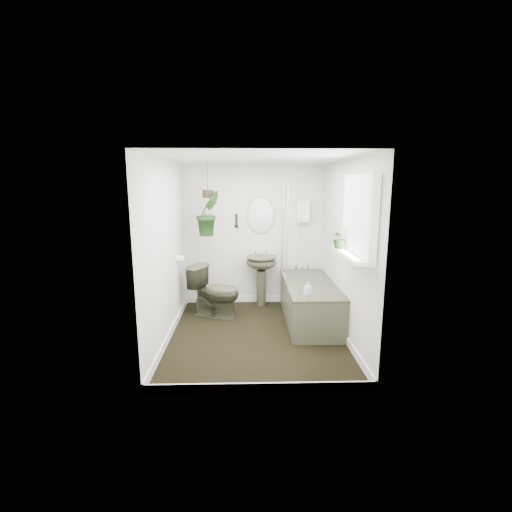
{
  "coord_description": "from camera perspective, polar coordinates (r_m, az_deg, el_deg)",
  "views": [
    {
      "loc": [
        -0.13,
        -4.67,
        2.02
      ],
      "look_at": [
        0.0,
        0.15,
        1.05
      ],
      "focal_mm": 26.0,
      "sensor_mm": 36.0,
      "label": 1
    }
  ],
  "objects": [
    {
      "name": "wall_sconce",
      "position": [
        6.07,
        -3.03,
        5.49
      ],
      "size": [
        0.04,
        0.04,
        0.22
      ],
      "primitive_type": "cylinder",
      "color": "black",
      "rests_on": "wall_back"
    },
    {
      "name": "toilet_roll_holder",
      "position": [
        5.57,
        -11.54,
        -0.46
      ],
      "size": [
        0.11,
        0.11,
        0.11
      ],
      "primitive_type": "cylinder",
      "rotation": [
        0.0,
        1.57,
        0.0
      ],
      "color": "white",
      "rests_on": "wall_left"
    },
    {
      "name": "hanging_plant",
      "position": [
        5.67,
        -7.36,
        6.57
      ],
      "size": [
        0.49,
        0.47,
        0.69
      ],
      "primitive_type": "imported",
      "rotation": [
        0.0,
        0.0,
        0.61
      ],
      "color": "black",
      "rests_on": "ceiling"
    },
    {
      "name": "soap_bottle",
      "position": [
        4.84,
        8.0,
        -4.95
      ],
      "size": [
        0.1,
        0.1,
        0.18
      ],
      "primitive_type": "imported",
      "rotation": [
        0.0,
        0.0,
        0.3
      ],
      "color": "black",
      "rests_on": "bathtub"
    },
    {
      "name": "window_recess",
      "position": [
        4.18,
        15.55,
        5.86
      ],
      "size": [
        0.08,
        1.0,
        0.9
      ],
      "primitive_type": "cube",
      "color": "white",
      "rests_on": "wall_right"
    },
    {
      "name": "sill_plant",
      "position": [
        4.46,
        12.77,
        2.73
      ],
      "size": [
        0.28,
        0.26,
        0.24
      ],
      "primitive_type": "imported",
      "rotation": [
        0.0,
        0.0,
        0.42
      ],
      "color": "black",
      "rests_on": "window_sill"
    },
    {
      "name": "hanging_pot",
      "position": [
        5.66,
        -7.44,
        9.45
      ],
      "size": [
        0.16,
        0.16,
        0.12
      ],
      "primitive_type": "cylinder",
      "color": "#302018",
      "rests_on": "ceiling"
    },
    {
      "name": "wall_front",
      "position": [
        3.38,
        0.74,
        -3.56
      ],
      "size": [
        2.3,
        0.02,
        2.3
      ],
      "primitive_type": "cube",
      "color": "white",
      "rests_on": "ground"
    },
    {
      "name": "bathtub",
      "position": [
        5.54,
        8.26,
        -6.97
      ],
      "size": [
        0.72,
        1.72,
        0.58
      ],
      "primitive_type": null,
      "color": "#373828",
      "rests_on": "floor"
    },
    {
      "name": "wall_left",
      "position": [
        4.86,
        -13.74,
        0.73
      ],
      "size": [
        0.02,
        2.8,
        2.3
      ],
      "primitive_type": "cube",
      "color": "white",
      "rests_on": "ground"
    },
    {
      "name": "bath_screen",
      "position": [
        5.75,
        4.47,
        3.93
      ],
      "size": [
        0.04,
        0.72,
        1.4
      ],
      "primitive_type": null,
      "color": "silver",
      "rests_on": "bathtub"
    },
    {
      "name": "window_sill",
      "position": [
        4.21,
        14.33,
        0.19
      ],
      "size": [
        0.18,
        1.0,
        0.04
      ],
      "primitive_type": "cube",
      "color": "white",
      "rests_on": "wall_right"
    },
    {
      "name": "toilet",
      "position": [
        5.67,
        -6.26,
        -5.4
      ],
      "size": [
        0.87,
        0.7,
        0.78
      ],
      "primitive_type": "imported",
      "rotation": [
        0.0,
        0.0,
        1.17
      ],
      "color": "#373828",
      "rests_on": "floor"
    },
    {
      "name": "oval_mirror",
      "position": [
        6.07,
        0.77,
        6.45
      ],
      "size": [
        0.46,
        0.03,
        0.62
      ],
      "primitive_type": "ellipsoid",
      "color": "#C8AB89",
      "rests_on": "wall_back"
    },
    {
      "name": "wall_back",
      "position": [
        6.15,
        -0.33,
        3.23
      ],
      "size": [
        2.3,
        0.02,
        2.3
      ],
      "primitive_type": "cube",
      "color": "white",
      "rests_on": "ground"
    },
    {
      "name": "floor",
      "position": [
        5.1,
        0.05,
        -12.1
      ],
      "size": [
        2.3,
        2.8,
        0.02
      ],
      "primitive_type": "cube",
      "color": "black",
      "rests_on": "ground"
    },
    {
      "name": "window_blinds",
      "position": [
        4.16,
        14.95,
        5.88
      ],
      "size": [
        0.01,
        0.86,
        0.76
      ],
      "primitive_type": "cube",
      "color": "white",
      "rests_on": "wall_right"
    },
    {
      "name": "ceiling",
      "position": [
        4.69,
        0.05,
        14.91
      ],
      "size": [
        2.3,
        2.8,
        0.02
      ],
      "primitive_type": "cube",
      "color": "white",
      "rests_on": "ground"
    },
    {
      "name": "shower_box",
      "position": [
        6.11,
        7.26,
        6.86
      ],
      "size": [
        0.2,
        0.1,
        0.35
      ],
      "primitive_type": "cube",
      "color": "white",
      "rests_on": "wall_back"
    },
    {
      "name": "wall_right",
      "position": [
        4.93,
        13.66,
        0.87
      ],
      "size": [
        0.02,
        2.8,
        2.3
      ],
      "primitive_type": "cube",
      "color": "white",
      "rests_on": "ground"
    },
    {
      "name": "pedestal_sink",
      "position": [
        6.1,
        0.8,
        -3.85
      ],
      "size": [
        0.56,
        0.51,
        0.84
      ],
      "primitive_type": null,
      "rotation": [
        0.0,
        0.0,
        -0.19
      ],
      "color": "#373828",
      "rests_on": "floor"
    },
    {
      "name": "skirting",
      "position": [
        5.08,
        0.05,
        -11.48
      ],
      "size": [
        2.3,
        2.8,
        0.1
      ],
      "primitive_type": "cube",
      "color": "white",
      "rests_on": "floor"
    }
  ]
}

